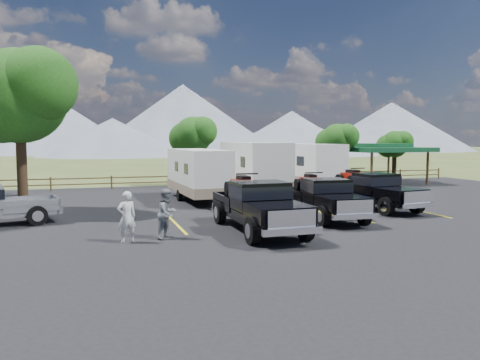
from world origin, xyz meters
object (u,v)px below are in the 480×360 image
object	(u,v)px
tree_big_nw	(18,96)
rig_right	(372,190)
rig_center	(324,197)
trailer_center	(253,168)
pavilion	(381,149)
person_b	(167,214)
trailer_left	(198,174)
trailer_right	(302,166)
person_a	(127,217)
rig_left	(258,204)

from	to	relation	value
tree_big_nw	rig_right	distance (m)	17.91
rig_center	trailer_center	distance (m)	8.87
pavilion	person_b	world-z (taller)	pavilion
person_b	trailer_center	bearing A→B (deg)	14.31
trailer_left	trailer_right	bearing A→B (deg)	18.06
trailer_left	tree_big_nw	bearing A→B (deg)	-172.56
trailer_left	rig_center	bearing A→B (deg)	-63.48
person_a	person_b	world-z (taller)	person_b
rig_right	person_a	bearing A→B (deg)	-167.82
person_a	tree_big_nw	bearing A→B (deg)	-76.16
pavilion	rig_right	size ratio (longest dim) A/B	1.00
rig_left	person_a	xyz separation A→B (m)	(-4.95, -0.58, -0.15)
rig_right	person_a	world-z (taller)	rig_right
rig_left	trailer_right	distance (m)	14.46
rig_center	person_a	world-z (taller)	rig_center
rig_left	rig_center	distance (m)	4.27
pavilion	person_a	bearing A→B (deg)	-142.33
tree_big_nw	rig_left	world-z (taller)	tree_big_nw
rig_left	rig_center	size ratio (longest dim) A/B	1.06
pavilion	tree_big_nw	bearing A→B (deg)	-162.66
tree_big_nw	trailer_right	world-z (taller)	tree_big_nw
rig_left	trailer_center	world-z (taller)	trailer_center
trailer_center	person_b	distance (m)	13.18
rig_left	tree_big_nw	bearing A→B (deg)	139.69
pavilion	rig_center	world-z (taller)	pavilion
rig_left	rig_right	world-z (taller)	rig_left
pavilion	trailer_right	bearing A→B (deg)	-157.93
rig_left	rig_center	world-z (taller)	rig_left
person_b	rig_left	bearing A→B (deg)	-37.43
rig_right	trailer_center	distance (m)	8.12
pavilion	rig_left	world-z (taller)	pavilion
rig_center	rig_right	size ratio (longest dim) A/B	0.97
pavilion	rig_center	bearing A→B (deg)	-131.80
tree_big_nw	rig_center	distance (m)	15.12
person_b	trailer_left	bearing A→B (deg)	28.45
rig_center	trailer_right	bearing A→B (deg)	74.09
trailer_left	trailer_center	bearing A→B (deg)	17.31
pavilion	person_b	size ratio (longest dim) A/B	3.49
rig_left	person_b	distance (m)	3.54
rig_center	person_b	size ratio (longest dim) A/B	3.40
pavilion	person_a	world-z (taller)	pavilion
rig_right	person_b	world-z (taller)	rig_right
rig_center	trailer_right	xyz separation A→B (m)	(3.78, 10.39, 0.73)
pavilion	trailer_left	world-z (taller)	pavilion
trailer_center	person_b	world-z (taller)	trailer_center
rig_left	rig_right	xyz separation A→B (m)	(7.50, 3.67, -0.06)
trailer_center	pavilion	bearing A→B (deg)	23.94
rig_left	trailer_center	xyz separation A→B (m)	(3.57, 10.73, 0.71)
person_a	rig_center	bearing A→B (deg)	-177.85
tree_big_nw	rig_left	xyz separation A→B (m)	(9.30, -7.81, -4.52)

